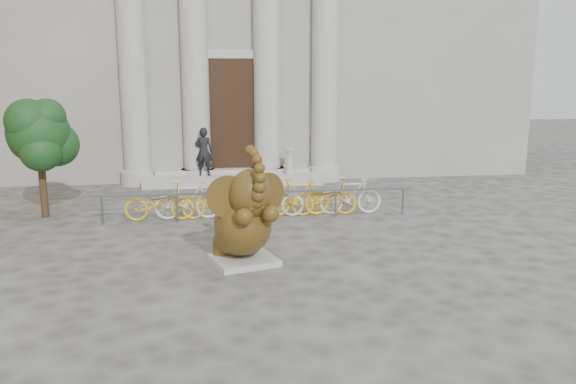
{
  "coord_description": "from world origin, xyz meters",
  "views": [
    {
      "loc": [
        -0.77,
        -9.46,
        3.4
      ],
      "look_at": [
        0.86,
        2.22,
        1.1
      ],
      "focal_mm": 35.0,
      "sensor_mm": 36.0,
      "label": 1
    }
  ],
  "objects": [
    {
      "name": "elephant_statue",
      "position": [
        -0.17,
        0.82,
        0.84
      ],
      "size": [
        1.52,
        1.82,
        2.3
      ],
      "rotation": [
        0.0,
        0.0,
        0.3
      ],
      "color": "#A8A59E",
      "rests_on": "ground"
    },
    {
      "name": "classical_building",
      "position": [
        0.0,
        14.93,
        5.98
      ],
      "size": [
        22.0,
        10.7,
        12.0
      ],
      "color": "gray",
      "rests_on": "ground"
    },
    {
      "name": "balustrade_post",
      "position": [
        1.87,
        9.1,
        0.77
      ],
      "size": [
        0.36,
        0.36,
        0.89
      ],
      "color": "#A8A59E",
      "rests_on": "entrance_steps"
    },
    {
      "name": "pedestrian",
      "position": [
        -0.98,
        9.22,
        1.16
      ],
      "size": [
        0.65,
        0.49,
        1.6
      ],
      "primitive_type": "imported",
      "rotation": [
        0.0,
        0.0,
        2.95
      ],
      "color": "black",
      "rests_on": "entrance_steps"
    },
    {
      "name": "entrance_steps",
      "position": [
        0.0,
        9.4,
        0.18
      ],
      "size": [
        6.0,
        1.2,
        0.36
      ],
      "primitive_type": "cube",
      "color": "#A8A59E",
      "rests_on": "ground"
    },
    {
      "name": "ground",
      "position": [
        0.0,
        0.0,
        0.0
      ],
      "size": [
        80.0,
        80.0,
        0.0
      ],
      "primitive_type": "plane",
      "color": "#474442",
      "rests_on": "ground"
    },
    {
      "name": "tree",
      "position": [
        -4.99,
        5.32,
        2.11
      ],
      "size": [
        1.74,
        1.59,
        3.03
      ],
      "color": "#332114",
      "rests_on": "ground"
    },
    {
      "name": "bike_rack",
      "position": [
        0.37,
        4.57,
        0.5
      ],
      "size": [
        8.0,
        0.53,
        1.0
      ],
      "color": "slate",
      "rests_on": "ground"
    }
  ]
}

